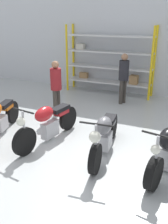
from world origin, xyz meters
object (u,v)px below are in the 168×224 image
shelving_rack (108,61)px  motorcycle_grey (105,134)px  person_browsing (56,84)px  motorcycle_red (48,122)px  person_near_rack (124,75)px

shelving_rack → motorcycle_grey: (1.44, -4.39, -0.77)m
motorcycle_grey → person_browsing: 2.64m
motorcycle_grey → person_browsing: person_browsing is taller
motorcycle_red → shelving_rack: bearing=-170.6°
shelving_rack → person_near_rack: bearing=-48.6°
shelving_rack → motorcycle_grey: size_ratio=1.55×
shelving_rack → person_near_rack: size_ratio=1.98×
motorcycle_red → person_browsing: person_browsing is taller
person_browsing → motorcycle_red: bearing=111.0°
motorcycle_red → person_browsing: 1.76m
shelving_rack → person_near_rack: 1.33m
motorcycle_red → person_near_rack: bearing=175.1°
motorcycle_red → person_near_rack: size_ratio=1.29×
motorcycle_grey → person_browsing: (-2.06, 1.58, 0.48)m
motorcycle_red → motorcycle_grey: motorcycle_red is taller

